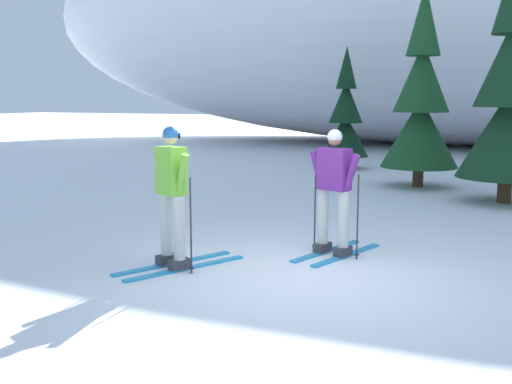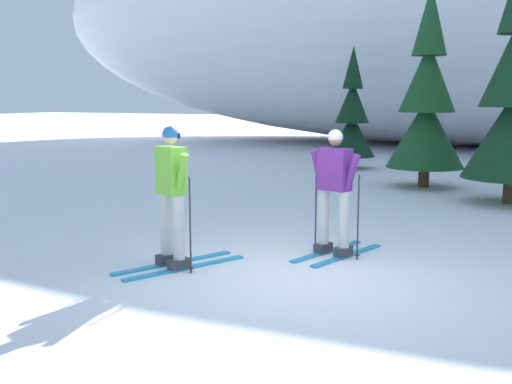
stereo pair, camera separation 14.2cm
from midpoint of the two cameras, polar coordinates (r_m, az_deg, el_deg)
The scene contains 7 objects.
ground_plane at distance 7.51m, azimuth 4.54°, elevation -8.15°, with size 120.00×120.00×0.00m, color white.
skier_lime_jacket at distance 7.83m, azimuth -8.35°, elevation -0.32°, with size 1.17×1.78×1.83m.
skier_purple_jacket at distance 8.45m, azimuth 6.84°, elevation 0.23°, with size 0.91×1.64×1.76m.
pine_tree_far_left at distance 18.96m, azimuth 8.17°, elevation 6.89°, with size 1.43×1.43×3.72m.
pine_tree_center_left at distance 15.40m, azimuth 14.92°, elevation 7.97°, with size 1.87×1.87×4.84m.
pine_tree_center_right at distance 13.59m, azimuth 22.43°, elevation 8.28°, with size 2.04×2.04×5.27m.
snow_ridge_background at distance 30.10m, azimuth 19.30°, elevation 16.18°, with size 42.54×20.99×12.50m, color white.
Camera 1 is at (2.26, -6.82, 2.20)m, focal length 42.75 mm.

